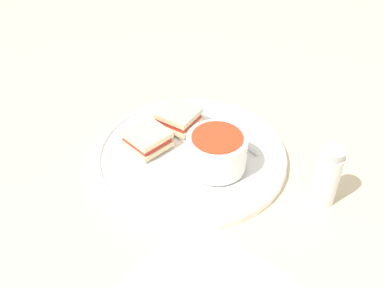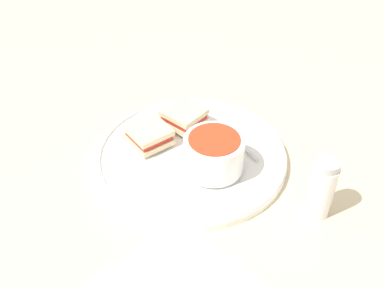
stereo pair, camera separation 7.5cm
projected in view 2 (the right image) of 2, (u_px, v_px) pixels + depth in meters
ground_plane at (192, 159)px, 0.77m from camera, size 2.40×2.40×0.00m
plate at (192, 155)px, 0.76m from camera, size 0.32×0.32×0.02m
soup_bowl at (215, 153)px, 0.71m from camera, size 0.10×0.10×0.06m
spoon at (225, 129)px, 0.80m from camera, size 0.12×0.03×0.01m
sandwich_half_near at (184, 117)px, 0.81m from camera, size 0.08×0.07×0.03m
sandwich_half_far at (149, 135)px, 0.77m from camera, size 0.07×0.07×0.03m
salt_shaker at (322, 188)px, 0.64m from camera, size 0.04×0.04×0.10m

